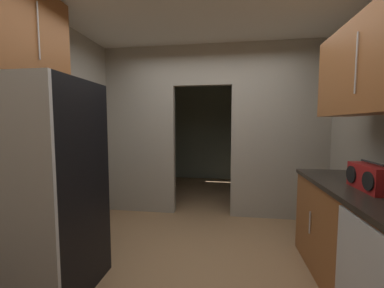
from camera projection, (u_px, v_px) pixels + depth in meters
name	position (u px, v px, depth m)	size (l,w,h in m)	color
ground	(201.00, 273.00, 2.33)	(20.00, 20.00, 0.00)	#93704C
kitchen_overhead_slab	(206.00, 8.00, 2.57)	(3.85, 7.13, 0.06)	silver
kitchen_partition	(215.00, 127.00, 3.75)	(3.45, 0.12, 2.66)	#9E998C
adjoining_room_shell	(217.00, 129.00, 5.55)	(3.45, 2.64, 2.66)	gray
refrigerator	(44.00, 188.00, 2.03)	(0.78, 0.78, 1.81)	black
lower_cabinet_run	(371.00, 248.00, 1.91)	(0.69, 1.76, 0.93)	brown
upper_cabinet_counterside	(383.00, 62.00, 1.79)	(0.36, 1.59, 0.76)	brown
upper_cabinet_fridgeside	(20.00, 32.00, 2.06)	(0.36, 0.86, 0.80)	brown
boombox	(371.00, 178.00, 1.87)	(0.17, 0.41, 0.23)	maroon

